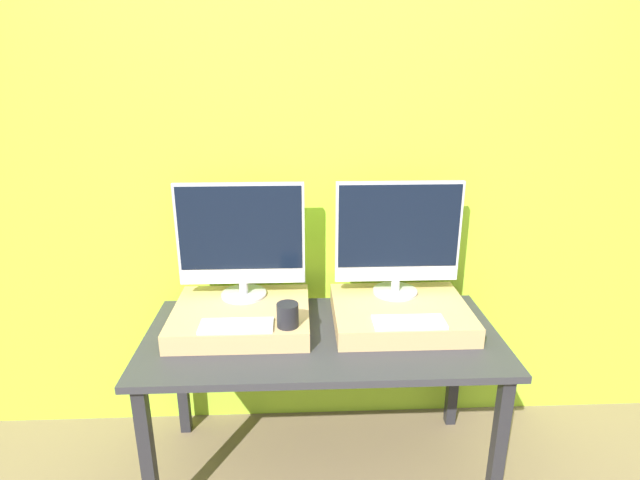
{
  "coord_description": "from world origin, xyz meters",
  "views": [
    {
      "loc": [
        -0.09,
        -1.53,
        1.76
      ],
      "look_at": [
        0.0,
        0.57,
        1.05
      ],
      "focal_mm": 28.0,
      "sensor_mm": 36.0,
      "label": 1
    }
  ],
  "objects_px": {
    "mug": "(288,315)",
    "monitor_right": "(398,237)",
    "keyboard_right": "(409,322)",
    "monitor_left": "(241,239)",
    "keyboard_left": "(236,325)"
  },
  "relations": [
    {
      "from": "mug",
      "to": "monitor_right",
      "type": "distance_m",
      "value": 0.62
    },
    {
      "from": "keyboard_left",
      "to": "monitor_right",
      "type": "distance_m",
      "value": 0.8
    },
    {
      "from": "keyboard_left",
      "to": "monitor_right",
      "type": "relative_size",
      "value": 0.52
    },
    {
      "from": "monitor_right",
      "to": "keyboard_left",
      "type": "bearing_deg",
      "value": -156.74
    },
    {
      "from": "keyboard_right",
      "to": "keyboard_left",
      "type": "bearing_deg",
      "value": 180.0
    },
    {
      "from": "keyboard_left",
      "to": "mug",
      "type": "relative_size",
      "value": 3.03
    },
    {
      "from": "keyboard_left",
      "to": "keyboard_right",
      "type": "relative_size",
      "value": 1.0
    },
    {
      "from": "mug",
      "to": "monitor_right",
      "type": "relative_size",
      "value": 0.17
    },
    {
      "from": "monitor_left",
      "to": "monitor_right",
      "type": "bearing_deg",
      "value": 0.0
    },
    {
      "from": "monitor_left",
      "to": "monitor_right",
      "type": "relative_size",
      "value": 1.0
    },
    {
      "from": "mug",
      "to": "keyboard_right",
      "type": "height_order",
      "value": "mug"
    },
    {
      "from": "mug",
      "to": "keyboard_right",
      "type": "relative_size",
      "value": 0.33
    },
    {
      "from": "monitor_left",
      "to": "keyboard_left",
      "type": "height_order",
      "value": "monitor_left"
    },
    {
      "from": "keyboard_left",
      "to": "mug",
      "type": "height_order",
      "value": "mug"
    },
    {
      "from": "monitor_left",
      "to": "keyboard_right",
      "type": "bearing_deg",
      "value": -23.26
    }
  ]
}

